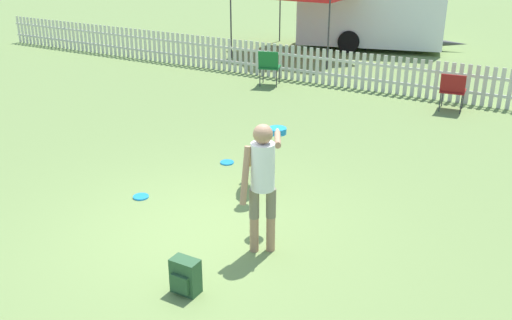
# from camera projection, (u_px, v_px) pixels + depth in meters

# --- Properties ---
(ground_plane) EXTENTS (240.00, 240.00, 0.00)m
(ground_plane) POSITION_uv_depth(u_px,v_px,m) (206.00, 231.00, 7.39)
(ground_plane) COLOR olive
(handler_person) EXTENTS (0.49, 1.07, 1.62)m
(handler_person) POSITION_uv_depth(u_px,v_px,m) (263.00, 173.00, 6.61)
(handler_person) COLOR tan
(handler_person) RESTS_ON ground_plane
(leaping_dog) EXTENTS (0.70, 0.94, 0.85)m
(leaping_dog) POSITION_uv_depth(u_px,v_px,m) (252.00, 159.00, 8.37)
(leaping_dog) COLOR olive
(leaping_dog) RESTS_ON ground_plane
(frisbee_near_handler) EXTENTS (0.23, 0.23, 0.02)m
(frisbee_near_handler) POSITION_uv_depth(u_px,v_px,m) (227.00, 162.00, 9.53)
(frisbee_near_handler) COLOR #1E8CD8
(frisbee_near_handler) RESTS_ON ground_plane
(frisbee_near_dog) EXTENTS (0.23, 0.23, 0.02)m
(frisbee_near_dog) POSITION_uv_depth(u_px,v_px,m) (141.00, 197.00, 8.31)
(frisbee_near_dog) COLOR #1E8CD8
(frisbee_near_dog) RESTS_ON ground_plane
(backpack_on_grass) EXTENTS (0.31, 0.22, 0.40)m
(backpack_on_grass) POSITION_uv_depth(u_px,v_px,m) (185.00, 276.00, 6.09)
(backpack_on_grass) COLOR #2D5633
(backpack_on_grass) RESTS_ON ground_plane
(picket_fence) EXTENTS (26.22, 0.04, 0.89)m
(picket_fence) POSITION_uv_depth(u_px,v_px,m) (391.00, 75.00, 13.40)
(picket_fence) COLOR beige
(picket_fence) RESTS_ON ground_plane
(folding_chair_blue_left) EXTENTS (0.62, 0.64, 0.89)m
(folding_chair_blue_left) POSITION_uv_depth(u_px,v_px,m) (269.00, 65.00, 14.00)
(folding_chair_blue_left) COLOR #333338
(folding_chair_blue_left) RESTS_ON ground_plane
(folding_chair_green_right) EXTENTS (0.56, 0.57, 0.83)m
(folding_chair_green_right) POSITION_uv_depth(u_px,v_px,m) (453.00, 89.00, 12.06)
(folding_chair_green_right) COLOR #333338
(folding_chair_green_right) RESTS_ON ground_plane
(equipment_trailer) EXTENTS (5.43, 3.14, 2.63)m
(equipment_trailer) POSITION_uv_depth(u_px,v_px,m) (372.00, 4.00, 18.28)
(equipment_trailer) COLOR white
(equipment_trailer) RESTS_ON ground_plane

